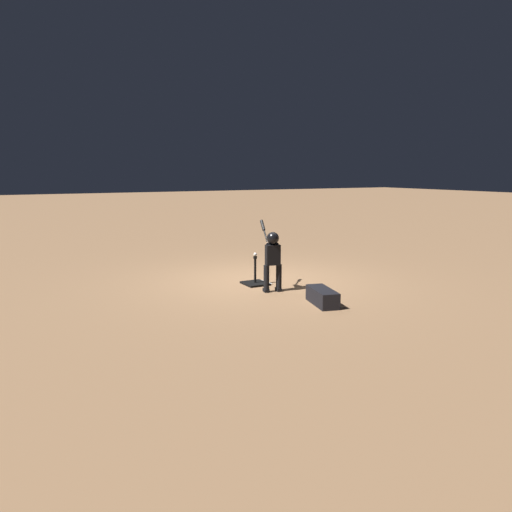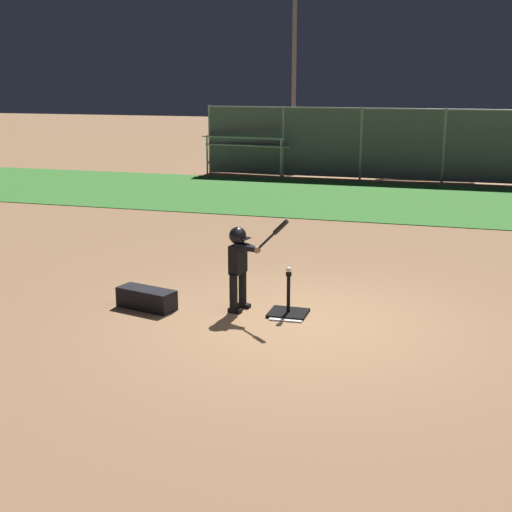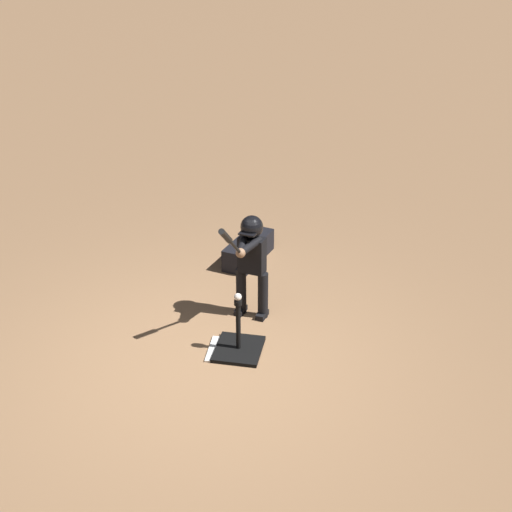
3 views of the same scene
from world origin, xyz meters
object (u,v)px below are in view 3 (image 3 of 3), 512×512
batting_tee (239,346)px  baseball (238,297)px  equipment_bag (249,250)px  batter_child (251,254)px

batting_tee → baseball: (0.00, 0.00, 0.56)m
batting_tee → equipment_bag: batting_tee is taller
equipment_bag → batter_child: bearing=26.8°
batter_child → batting_tee: bearing=0.7°
batting_tee → equipment_bag: 1.97m
batting_tee → equipment_bag: size_ratio=0.70×
baseball → equipment_bag: size_ratio=0.09×
baseball → equipment_bag: 2.03m
batting_tee → baseball: size_ratio=7.99×
baseball → batting_tee: bearing=0.0°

